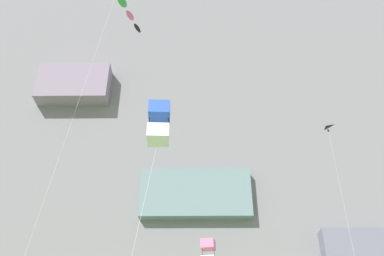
{
  "coord_description": "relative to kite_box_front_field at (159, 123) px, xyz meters",
  "views": [
    {
      "loc": [
        0.01,
        -1.7,
        2.2
      ],
      "look_at": [
        -0.21,
        21.03,
        17.01
      ],
      "focal_mm": 39.78,
      "sensor_mm": 36.0,
      "label": 1
    }
  ],
  "objects": [
    {
      "name": "cliff_face",
      "position": [
        1.76,
        51.21,
        21.03
      ],
      "size": [
        180.0,
        31.08,
        69.12
      ],
      "color": "gray",
      "rests_on": "ground"
    },
    {
      "name": "kite_box_front_field",
      "position": [
        0.0,
        0.0,
        0.0
      ],
      "size": [
        2.24,
        1.74,
        14.56
      ],
      "color": "blue",
      "rests_on": "ground"
    },
    {
      "name": "kite_delta_upper_left",
      "position": [
        15.66,
        20.94,
        11.12
      ],
      "size": [
        1.62,
        3.99,
        26.95
      ],
      "color": "black",
      "rests_on": "ground"
    },
    {
      "name": "kite_box_mid_center",
      "position": [
        2.57,
        11.14,
        -2.93
      ],
      "size": [
        1.85,
        4.82,
        11.49
      ],
      "color": "pink",
      "rests_on": "ground"
    },
    {
      "name": "kite_windsock_low_left",
      "position": [
        -4.8,
        8.59,
        18.92
      ],
      "size": [
        4.57,
        8.34,
        33.05
      ],
      "color": "pink",
      "rests_on": "ground"
    }
  ]
}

